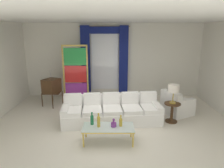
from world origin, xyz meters
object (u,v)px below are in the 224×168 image
object	(u,v)px
armchair_white	(175,106)
round_side_table	(171,111)
coffee_table	(107,128)
bottle_crystal_tall	(91,120)
peacock_figurine	(87,99)
bottle_blue_decanter	(113,124)
bottle_amber_squat	(98,121)
table_lamp_brass	(173,89)
bottle_ruby_flask	(120,122)
vintage_tv	(51,86)
stained_glass_divider	(75,75)
couch_white_long	(111,112)

from	to	relation	value
armchair_white	round_side_table	xyz separation A→B (m)	(-0.32, -0.61, 0.07)
coffee_table	round_side_table	world-z (taller)	round_side_table
bottle_crystal_tall	peacock_figurine	xyz separation A→B (m)	(-0.41, 2.52, -0.33)
bottle_blue_decanter	round_side_table	size ratio (longest dim) A/B	0.35
bottle_amber_squat	armchair_white	world-z (taller)	armchair_white
coffee_table	table_lamp_brass	distance (m)	2.32
coffee_table	armchair_white	xyz separation A→B (m)	(2.22, 1.77, -0.08)
bottle_blue_decanter	table_lamp_brass	size ratio (longest dim) A/B	0.37
bottle_amber_squat	table_lamp_brass	size ratio (longest dim) A/B	0.63
bottle_ruby_flask	peacock_figurine	bearing A→B (deg)	113.28
bottle_amber_squat	bottle_ruby_flask	world-z (taller)	bottle_amber_squat
peacock_figurine	bottle_amber_squat	bearing A→B (deg)	-77.58
armchair_white	table_lamp_brass	world-z (taller)	table_lamp_brass
bottle_crystal_tall	vintage_tv	xyz separation A→B (m)	(-1.72, 2.49, 0.18)
bottle_blue_decanter	vintage_tv	world-z (taller)	vintage_tv
table_lamp_brass	coffee_table	bearing A→B (deg)	-148.44
bottle_blue_decanter	round_side_table	world-z (taller)	bottle_blue_decanter
coffee_table	bottle_ruby_flask	size ratio (longest dim) A/B	4.29
coffee_table	bottle_crystal_tall	world-z (taller)	bottle_crystal_tall
bottle_amber_squat	stained_glass_divider	xyz separation A→B (m)	(-1.05, 2.97, 0.50)
bottle_crystal_tall	couch_white_long	bearing A→B (deg)	65.91
armchair_white	peacock_figurine	bearing A→B (deg)	164.00
bottle_blue_decanter	bottle_crystal_tall	world-z (taller)	bottle_crystal_tall
armchair_white	round_side_table	bearing A→B (deg)	-117.66
coffee_table	table_lamp_brass	xyz separation A→B (m)	(1.90, 1.17, 0.66)
vintage_tv	armchair_white	xyz separation A→B (m)	(4.34, -0.84, -0.44)
armchair_white	peacock_figurine	xyz separation A→B (m)	(-3.03, 0.87, -0.07)
bottle_blue_decanter	stained_glass_divider	xyz separation A→B (m)	(-1.42, 2.96, 0.58)
bottle_amber_squat	round_side_table	world-z (taller)	bottle_amber_squat
bottle_ruby_flask	bottle_crystal_tall	bearing A→B (deg)	172.93
table_lamp_brass	peacock_figurine	bearing A→B (deg)	151.47
bottle_amber_squat	vintage_tv	size ratio (longest dim) A/B	0.27
bottle_blue_decanter	peacock_figurine	distance (m)	2.81
peacock_figurine	bottle_crystal_tall	bearing A→B (deg)	-80.76
bottle_amber_squat	table_lamp_brass	world-z (taller)	table_lamp_brass
bottle_crystal_tall	stained_glass_divider	world-z (taller)	stained_glass_divider
stained_glass_divider	peacock_figurine	size ratio (longest dim) A/B	3.67
bottle_ruby_flask	vintage_tv	bearing A→B (deg)	133.28
peacock_figurine	bottle_blue_decanter	bearing A→B (deg)	-70.18
couch_white_long	bottle_crystal_tall	size ratio (longest dim) A/B	8.92
couch_white_long	bottle_blue_decanter	world-z (taller)	couch_white_long
couch_white_long	peacock_figurine	distance (m)	1.69
bottle_ruby_flask	table_lamp_brass	distance (m)	2.02
bottle_blue_decanter	peacock_figurine	bearing A→B (deg)	109.82
couch_white_long	bottle_blue_decanter	size ratio (longest dim) A/B	14.25
bottle_amber_squat	armchair_white	size ratio (longest dim) A/B	0.33
coffee_table	round_side_table	size ratio (longest dim) A/B	2.11
table_lamp_brass	bottle_ruby_flask	bearing A→B (deg)	-144.59
bottle_amber_squat	round_side_table	bearing A→B (deg)	28.63
couch_white_long	armchair_white	size ratio (longest dim) A/B	2.74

